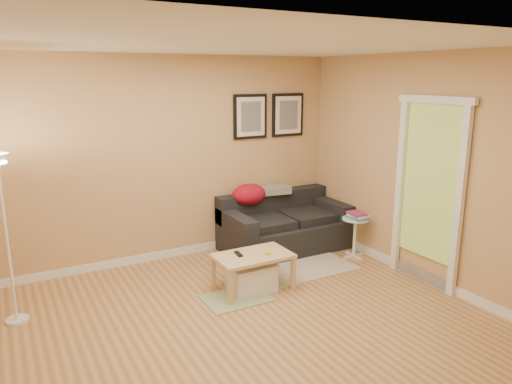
# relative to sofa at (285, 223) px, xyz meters

# --- Properties ---
(floor) EXTENTS (4.50, 4.50, 0.00)m
(floor) POSITION_rel_sofa_xyz_m (-1.38, -1.53, -0.38)
(floor) COLOR tan
(floor) RESTS_ON ground
(ceiling) EXTENTS (4.50, 4.50, 0.00)m
(ceiling) POSITION_rel_sofa_xyz_m (-1.38, -1.53, 2.23)
(ceiling) COLOR white
(ceiling) RESTS_ON wall_back
(wall_back) EXTENTS (4.50, 0.00, 4.50)m
(wall_back) POSITION_rel_sofa_xyz_m (-1.38, 0.47, 0.92)
(wall_back) COLOR tan
(wall_back) RESTS_ON ground
(wall_front) EXTENTS (4.50, 0.00, 4.50)m
(wall_front) POSITION_rel_sofa_xyz_m (-1.38, -3.53, 0.92)
(wall_front) COLOR tan
(wall_front) RESTS_ON ground
(wall_right) EXTENTS (0.00, 4.00, 4.00)m
(wall_right) POSITION_rel_sofa_xyz_m (0.87, -1.53, 0.92)
(wall_right) COLOR tan
(wall_right) RESTS_ON ground
(baseboard_back) EXTENTS (4.50, 0.02, 0.10)m
(baseboard_back) POSITION_rel_sofa_xyz_m (-1.38, 0.46, -0.33)
(baseboard_back) COLOR white
(baseboard_back) RESTS_ON ground
(baseboard_right) EXTENTS (0.02, 4.00, 0.10)m
(baseboard_right) POSITION_rel_sofa_xyz_m (0.86, -1.53, -0.33)
(baseboard_right) COLOR white
(baseboard_right) RESTS_ON ground
(sofa) EXTENTS (1.70, 0.90, 0.75)m
(sofa) POSITION_rel_sofa_xyz_m (0.00, 0.00, 0.00)
(sofa) COLOR black
(sofa) RESTS_ON ground
(red_throw) EXTENTS (0.48, 0.36, 0.28)m
(red_throw) POSITION_rel_sofa_xyz_m (-0.42, 0.26, 0.40)
(red_throw) COLOR #AA0F33
(red_throw) RESTS_ON sofa
(plaid_throw) EXTENTS (0.45, 0.32, 0.10)m
(plaid_throw) POSITION_rel_sofa_xyz_m (0.00, 0.29, 0.41)
(plaid_throw) COLOR tan
(plaid_throw) RESTS_ON sofa
(framed_print_left) EXTENTS (0.50, 0.04, 0.60)m
(framed_print_left) POSITION_rel_sofa_xyz_m (-0.30, 0.45, 1.43)
(framed_print_left) COLOR black
(framed_print_left) RESTS_ON wall_back
(framed_print_right) EXTENTS (0.50, 0.04, 0.60)m
(framed_print_right) POSITION_rel_sofa_xyz_m (0.30, 0.45, 1.43)
(framed_print_right) COLOR black
(framed_print_right) RESTS_ON wall_back
(area_rug) EXTENTS (1.25, 0.85, 0.01)m
(area_rug) POSITION_rel_sofa_xyz_m (-0.19, -0.65, -0.37)
(area_rug) COLOR #C2B099
(area_rug) RESTS_ON ground
(green_runner) EXTENTS (0.70, 0.50, 0.01)m
(green_runner) POSITION_rel_sofa_xyz_m (-1.28, -1.06, -0.37)
(green_runner) COLOR #668C4C
(green_runner) RESTS_ON ground
(coffee_table) EXTENTS (0.95, 0.74, 0.42)m
(coffee_table) POSITION_rel_sofa_xyz_m (-1.01, -0.95, -0.17)
(coffee_table) COLOR #DCB486
(coffee_table) RESTS_ON ground
(remote_control) EXTENTS (0.07, 0.16, 0.02)m
(remote_control) POSITION_rel_sofa_xyz_m (-1.16, -0.88, 0.05)
(remote_control) COLOR black
(remote_control) RESTS_ON coffee_table
(tape_roll) EXTENTS (0.07, 0.07, 0.03)m
(tape_roll) POSITION_rel_sofa_xyz_m (-0.88, -1.03, 0.06)
(tape_roll) COLOR yellow
(tape_roll) RESTS_ON coffee_table
(storage_bin) EXTENTS (0.51, 0.38, 0.32)m
(storage_bin) POSITION_rel_sofa_xyz_m (-1.05, -0.96, -0.22)
(storage_bin) COLOR white
(storage_bin) RESTS_ON ground
(side_table) EXTENTS (0.35, 0.35, 0.53)m
(side_table) POSITION_rel_sofa_xyz_m (0.64, -0.70, -0.11)
(side_table) COLOR white
(side_table) RESTS_ON ground
(book_stack) EXTENTS (0.23, 0.29, 0.08)m
(book_stack) POSITION_rel_sofa_xyz_m (0.65, -0.72, 0.20)
(book_stack) COLOR teal
(book_stack) RESTS_ON side_table
(floor_lamp) EXTENTS (0.22, 0.22, 1.67)m
(floor_lamp) POSITION_rel_sofa_xyz_m (-3.38, -0.46, 0.41)
(floor_lamp) COLOR white
(floor_lamp) RESTS_ON ground
(doorway) EXTENTS (0.12, 1.01, 2.13)m
(doorway) POSITION_rel_sofa_xyz_m (0.82, -1.68, 0.65)
(doorway) COLOR white
(doorway) RESTS_ON ground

